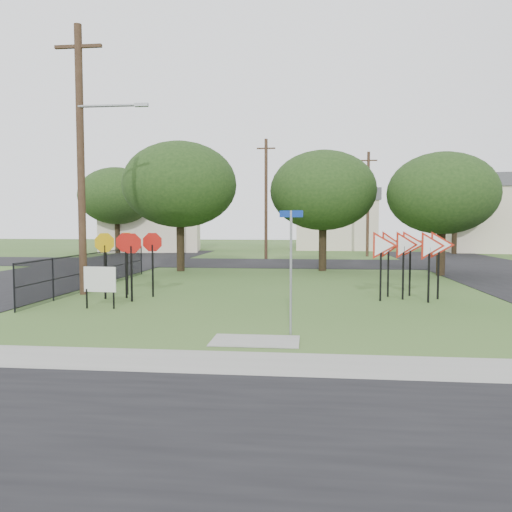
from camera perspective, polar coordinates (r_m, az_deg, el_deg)
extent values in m
plane|color=#325520|center=(13.84, 0.97, -7.44)|extent=(140.00, 140.00, 0.00)
cube|color=black|center=(5.39, -8.40, -26.01)|extent=(60.00, 8.00, 0.02)
cube|color=gray|center=(9.77, -1.23, -12.13)|extent=(30.00, 1.60, 0.02)
cube|color=#325520|center=(8.64, -2.27, -14.30)|extent=(30.00, 0.80, 0.02)
cube|color=black|center=(27.10, -23.17, -2.24)|extent=(8.00, 50.00, 0.02)
cube|color=black|center=(33.66, 3.96, -0.85)|extent=(60.00, 8.00, 0.02)
cube|color=gray|center=(11.50, -0.09, -9.70)|extent=(2.00, 1.20, 0.02)
cylinder|color=gray|center=(11.99, 4.01, -1.95)|extent=(0.06, 0.06, 2.99)
cube|color=navy|center=(11.93, 4.04, 4.83)|extent=(0.57, 0.28, 0.16)
cube|color=black|center=(18.53, -14.62, -1.74)|extent=(0.06, 0.06, 1.91)
cube|color=black|center=(18.61, -11.72, -1.67)|extent=(0.06, 0.06, 1.91)
cube|color=black|center=(17.65, -14.04, -2.00)|extent=(0.06, 0.06, 1.91)
cube|color=black|center=(18.51, -16.87, -1.78)|extent=(0.06, 0.06, 1.91)
cube|color=black|center=(19.43, -14.52, -1.49)|extent=(0.06, 0.06, 1.91)
cube|color=black|center=(17.78, 14.05, -2.01)|extent=(0.06, 0.06, 1.88)
cube|color=black|center=(18.33, 16.46, -1.88)|extent=(0.06, 0.06, 1.88)
cube|color=black|center=(17.87, 19.13, -2.08)|extent=(0.06, 0.06, 1.88)
cube|color=black|center=(18.87, 14.87, -1.70)|extent=(0.06, 0.06, 1.88)
cube|color=black|center=(19.33, 17.17, -1.61)|extent=(0.06, 0.06, 1.88)
cube|color=black|center=(18.80, 20.11, -1.82)|extent=(0.06, 0.06, 1.88)
cube|color=black|center=(16.71, -18.77, -4.64)|extent=(0.04, 0.04, 0.62)
cube|color=black|center=(16.36, -15.95, -4.76)|extent=(0.04, 0.04, 0.62)
cube|color=silver|center=(16.46, -17.42, -2.56)|extent=(1.06, 0.10, 0.80)
cylinder|color=#463020|center=(20.06, -19.39, 10.15)|extent=(0.28, 0.28, 10.00)
cube|color=#463020|center=(20.97, -19.66, 21.62)|extent=(1.80, 0.12, 0.12)
cylinder|color=gray|center=(19.83, -16.39, 16.15)|extent=(2.40, 0.10, 0.10)
cube|color=gray|center=(19.42, -12.97, 16.48)|extent=(0.50, 0.18, 0.12)
cylinder|color=#463020|center=(37.71, 1.15, 6.48)|extent=(0.24, 0.24, 9.00)
cube|color=#463020|center=(38.08, 1.16, 12.20)|extent=(1.40, 0.10, 0.10)
cylinder|color=#463020|center=(41.84, 12.67, 5.77)|extent=(0.24, 0.24, 8.50)
cube|color=#463020|center=(42.12, 12.74, 10.60)|extent=(1.40, 0.10, 0.10)
cylinder|color=#463020|center=(44.98, -8.45, 5.99)|extent=(0.24, 0.24, 9.00)
cube|color=#463020|center=(45.29, -8.50, 10.80)|extent=(1.40, 0.10, 0.10)
cylinder|color=black|center=(16.67, -25.92, -3.31)|extent=(0.05, 0.05, 1.50)
cylinder|color=black|center=(18.64, -22.18, -2.50)|extent=(0.05, 0.05, 1.50)
cylinder|color=black|center=(20.69, -19.18, -1.84)|extent=(0.05, 0.05, 1.50)
cylinder|color=black|center=(22.78, -16.72, -1.30)|extent=(0.05, 0.05, 1.50)
cylinder|color=black|center=(24.91, -14.68, -0.85)|extent=(0.05, 0.05, 1.50)
cylinder|color=black|center=(27.07, -12.96, -0.47)|extent=(0.05, 0.05, 1.50)
cube|color=black|center=(21.68, -17.93, 0.31)|extent=(0.03, 11.50, 0.03)
cube|color=black|center=(21.73, -17.89, -1.56)|extent=(0.03, 11.50, 0.03)
cube|color=black|center=(21.73, -17.89, -1.56)|extent=(0.01, 11.50, 1.50)
cube|color=beige|center=(49.90, -11.75, 4.00)|extent=(10.08, 8.46, 6.00)
cube|color=#4F4E54|center=(50.05, -11.80, 8.13)|extent=(10.58, 8.88, 1.20)
cube|color=beige|center=(53.60, 9.02, 3.47)|extent=(8.00, 8.00, 5.00)
cube|color=#4F4E54|center=(53.68, 9.06, 6.78)|extent=(8.40, 8.40, 1.20)
cube|color=beige|center=(52.30, 24.81, 3.72)|extent=(7.91, 7.91, 6.00)
cube|color=#4F4E54|center=(52.45, 24.91, 7.66)|extent=(8.30, 8.30, 1.20)
cylinder|color=black|center=(28.48, -8.62, 0.92)|extent=(0.44, 0.44, 2.62)
ellipsoid|color=black|center=(28.54, -8.69, 8.06)|extent=(6.40, 6.40, 4.80)
cylinder|color=black|center=(28.58, 7.62, 0.76)|extent=(0.44, 0.44, 2.45)
ellipsoid|color=black|center=(28.60, 7.68, 7.43)|extent=(6.00, 6.00, 4.50)
cylinder|color=black|center=(27.43, 20.37, 0.26)|extent=(0.44, 0.44, 2.27)
ellipsoid|color=black|center=(27.43, 20.52, 6.73)|extent=(5.60, 5.60, 4.20)
cylinder|color=black|center=(46.82, -15.55, 2.01)|extent=(0.44, 0.44, 2.80)
ellipsoid|color=black|center=(46.87, -15.63, 6.63)|extent=(6.80, 6.80, 5.10)
cylinder|color=black|center=(47.32, 21.72, 1.69)|extent=(0.44, 0.44, 2.45)
ellipsoid|color=black|center=(47.33, 21.81, 5.71)|extent=(6.00, 6.00, 4.50)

